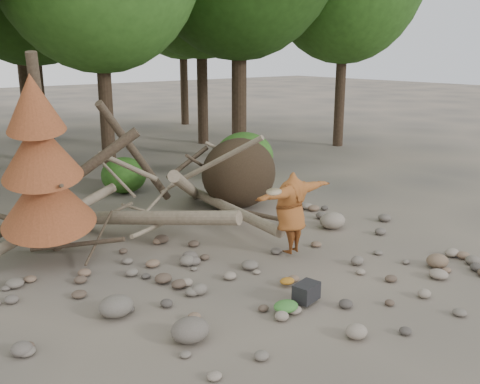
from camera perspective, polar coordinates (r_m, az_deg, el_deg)
ground at (r=10.57m, az=3.50°, el=-9.35°), size 120.00×120.00×0.00m
deadfall_pile at (r=14.59m, az=-1.73°, el=1.50°), size 8.55×5.24×3.30m
dead_conifer at (r=11.23m, az=-20.36°, el=2.54°), size 2.06×2.16×4.35m
bush_mid at (r=17.02m, az=-12.29°, el=1.76°), size 1.40×1.40×1.12m
bush_right at (r=18.54m, az=0.48°, el=3.94°), size 2.00×2.00×1.60m
frisbee_thrower at (r=11.48m, az=5.47°, el=-2.19°), size 2.22×0.94×1.79m
backpack at (r=9.67m, az=7.09°, el=-10.85°), size 0.53×0.41×0.31m
cloth_green at (r=9.32m, az=4.91°, el=-12.33°), size 0.45×0.38×0.17m
cloth_orange at (r=10.31m, az=5.05°, el=-9.69°), size 0.30×0.25×0.11m
boulder_front_left at (r=8.50m, az=-5.35°, el=-14.44°), size 0.61×0.55×0.37m
boulder_front_right at (r=11.80m, az=20.31°, el=-6.89°), size 0.47×0.42×0.28m
boulder_mid_right at (r=13.60m, az=9.83°, el=-3.01°), size 0.68×0.61×0.41m
boulder_mid_left at (r=9.40m, az=-13.09°, el=-11.77°), size 0.59×0.53×0.36m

